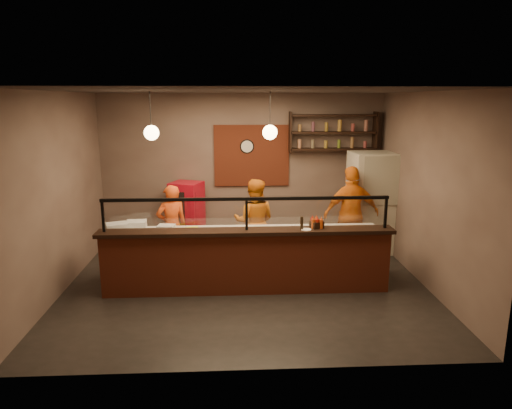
{
  "coord_description": "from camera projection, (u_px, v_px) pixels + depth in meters",
  "views": [
    {
      "loc": [
        -0.21,
        -7.23,
        3.07
      ],
      "look_at": [
        0.18,
        0.3,
        1.33
      ],
      "focal_mm": 32.0,
      "sensor_mm": 36.0,
      "label": 1
    }
  ],
  "objects": [
    {
      "name": "wall_front",
      "position": [
        253.0,
        238.0,
        4.94
      ],
      "size": [
        6.0,
        0.0,
        6.0
      ],
      "primitive_type": "plane",
      "rotation": [
        -1.57,
        0.0,
        0.0
      ],
      "color": "#776157",
      "rests_on": "floor"
    },
    {
      "name": "fridge",
      "position": [
        371.0,
        202.0,
        9.29
      ],
      "size": [
        0.89,
        0.84,
        2.05
      ],
      "primitive_type": "cube",
      "rotation": [
        0.0,
        0.0,
        0.05
      ],
      "color": "beige",
      "rests_on": "floor"
    },
    {
      "name": "wall_back",
      "position": [
        242.0,
        169.0,
        9.81
      ],
      "size": [
        6.0,
        0.0,
        6.0
      ],
      "primitive_type": "plane",
      "rotation": [
        1.57,
        0.0,
        0.0
      ],
      "color": "#776157",
      "rests_on": "floor"
    },
    {
      "name": "ceiling",
      "position": [
        245.0,
        91.0,
        7.02
      ],
      "size": [
        6.0,
        6.0,
        0.0
      ],
      "primitive_type": "plane",
      "rotation": [
        3.14,
        0.0,
        0.0
      ],
      "color": "#322A27",
      "rests_on": "wall_back"
    },
    {
      "name": "wall_shelving",
      "position": [
        333.0,
        132.0,
        9.55
      ],
      "size": [
        1.84,
        0.28,
        0.85
      ],
      "color": "black",
      "rests_on": "wall_back"
    },
    {
      "name": "pendant_left",
      "position": [
        151.0,
        133.0,
        7.28
      ],
      "size": [
        0.24,
        0.24,
        0.77
      ],
      "color": "black",
      "rests_on": "ceiling"
    },
    {
      "name": "prep_tub_c",
      "position": [
        117.0,
        228.0,
        7.58
      ],
      "size": [
        0.4,
        0.36,
        0.17
      ],
      "primitive_type": "cube",
      "rotation": [
        0.0,
        0.0,
        0.33
      ],
      "color": "white",
      "rests_on": "worktop"
    },
    {
      "name": "pizza_dough",
      "position": [
        248.0,
        232.0,
        7.61
      ],
      "size": [
        0.51,
        0.51,
        0.01
      ],
      "primitive_type": "cylinder",
      "rotation": [
        0.0,
        0.0,
        0.13
      ],
      "color": "white",
      "rests_on": "worktop"
    },
    {
      "name": "prep_tub_a",
      "position": [
        166.0,
        229.0,
        7.57
      ],
      "size": [
        0.3,
        0.26,
        0.14
      ],
      "primitive_type": "cube",
      "rotation": [
        0.0,
        0.0,
        -0.15
      ],
      "color": "silver",
      "rests_on": "worktop"
    },
    {
      "name": "worktop",
      "position": [
        246.0,
        232.0,
        7.73
      ],
      "size": [
        4.6,
        0.75,
        0.05
      ],
      "primitive_type": "cube",
      "color": "beige",
      "rests_on": "worktop_cabinet"
    },
    {
      "name": "cook_right",
      "position": [
        351.0,
        214.0,
        8.72
      ],
      "size": [
        1.13,
        0.56,
        1.85
      ],
      "primitive_type": "imported",
      "rotation": [
        0.0,
        0.0,
        3.24
      ],
      "color": "orange",
      "rests_on": "floor"
    },
    {
      "name": "floor",
      "position": [
        246.0,
        285.0,
        7.74
      ],
      "size": [
        6.0,
        6.0,
        0.0
      ],
      "primitive_type": "plane",
      "color": "black",
      "rests_on": "ground"
    },
    {
      "name": "wall_clock",
      "position": [
        247.0,
        146.0,
        9.66
      ],
      "size": [
        0.3,
        0.04,
        0.3
      ],
      "primitive_type": "cylinder",
      "rotation": [
        1.57,
        0.0,
        0.0
      ],
      "color": "black",
      "rests_on": "wall_back"
    },
    {
      "name": "service_counter",
      "position": [
        247.0,
        263.0,
        7.33
      ],
      "size": [
        4.6,
        0.25,
        1.0
      ],
      "primitive_type": "cube",
      "color": "maroon",
      "rests_on": "floor"
    },
    {
      "name": "wall_right",
      "position": [
        427.0,
        191.0,
        7.53
      ],
      "size": [
        0.0,
        5.0,
        5.0
      ],
      "primitive_type": "plane",
      "rotation": [
        1.57,
        0.0,
        -1.57
      ],
      "color": "#776157",
      "rests_on": "floor"
    },
    {
      "name": "pendant_right",
      "position": [
        270.0,
        132.0,
        7.38
      ],
      "size": [
        0.24,
        0.24,
        0.77
      ],
      "color": "black",
      "rests_on": "ceiling"
    },
    {
      "name": "pepper_mill",
      "position": [
        302.0,
        223.0,
        7.19
      ],
      "size": [
        0.06,
        0.06,
        0.21
      ],
      "primitive_type": "cylinder",
      "rotation": [
        0.0,
        0.0,
        0.4
      ],
      "color": "black",
      "rests_on": "counter_ledge"
    },
    {
      "name": "condiment_caddy",
      "position": [
        317.0,
        225.0,
        7.31
      ],
      "size": [
        0.24,
        0.22,
        0.11
      ],
      "primitive_type": "cube",
      "rotation": [
        0.0,
        0.0,
        0.43
      ],
      "color": "black",
      "rests_on": "counter_ledge"
    },
    {
      "name": "cook_left",
      "position": [
        172.0,
        226.0,
        8.45
      ],
      "size": [
        0.66,
        0.55,
        1.56
      ],
      "primitive_type": "imported",
      "rotation": [
        0.0,
        0.0,
        3.52
      ],
      "color": "#D74614",
      "rests_on": "floor"
    },
    {
      "name": "brick_patch",
      "position": [
        252.0,
        156.0,
        9.72
      ],
      "size": [
        1.6,
        0.04,
        1.3
      ],
      "primitive_type": "cube",
      "color": "maroon",
      "rests_on": "wall_back"
    },
    {
      "name": "red_cooler",
      "position": [
        187.0,
        215.0,
        9.61
      ],
      "size": [
        0.76,
        0.73,
        1.39
      ],
      "primitive_type": "cube",
      "rotation": [
        0.0,
        0.0,
        -0.38
      ],
      "color": "#B00B1E",
      "rests_on": "floor"
    },
    {
      "name": "prep_tub_b",
      "position": [
        136.0,
        226.0,
        7.73
      ],
      "size": [
        0.35,
        0.29,
        0.16
      ],
      "primitive_type": "cube",
      "rotation": [
        0.0,
        0.0,
        0.07
      ],
      "color": "white",
      "rests_on": "worktop"
    },
    {
      "name": "cook_mid",
      "position": [
        254.0,
        222.0,
        8.61
      ],
      "size": [
        0.88,
        0.74,
        1.63
      ],
      "primitive_type": "imported",
      "rotation": [
        0.0,
        0.0,
        2.98
      ],
      "color": "#C96713",
      "rests_on": "floor"
    },
    {
      "name": "wall_left",
      "position": [
        57.0,
        194.0,
        7.22
      ],
      "size": [
        0.0,
        5.0,
        5.0
      ],
      "primitive_type": "plane",
      "rotation": [
        1.57,
        0.0,
        1.57
      ],
      "color": "#776157",
      "rests_on": "floor"
    },
    {
      "name": "counter_ledge",
      "position": [
        247.0,
        232.0,
        7.21
      ],
      "size": [
        4.7,
        0.37,
        0.06
      ],
      "primitive_type": "cube",
      "color": "black",
      "rests_on": "service_counter"
    },
    {
      "name": "small_plate",
      "position": [
        306.0,
        230.0,
        7.2
      ],
      "size": [
        0.2,
        0.2,
        0.01
      ],
      "primitive_type": "cylinder",
      "rotation": [
        0.0,
        0.0,
        0.24
      ],
      "color": "white",
      "rests_on": "counter_ledge"
    },
    {
      "name": "rolling_pin",
      "position": [
        187.0,
        229.0,
        7.7
      ],
      "size": [
        0.39,
        0.19,
        0.07
      ],
      "primitive_type": "cylinder",
      "rotation": [
        0.0,
        1.57,
        0.33
      ],
      "color": "#EEF428",
      "rests_on": "worktop"
    },
    {
      "name": "worktop_cabinet",
      "position": [
        246.0,
        257.0,
        7.83
      ],
      "size": [
        4.6,
        0.75,
        0.85
      ],
      "primitive_type": "cube",
      "color": "gray",
      "rests_on": "floor"
    },
    {
      "name": "sneeze_guard",
      "position": [
        247.0,
        211.0,
        7.14
      ],
      "size": [
        4.5,
        0.05,
        0.52
      ],
      "color": "white",
      "rests_on": "counter_ledge"
    }
  ]
}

